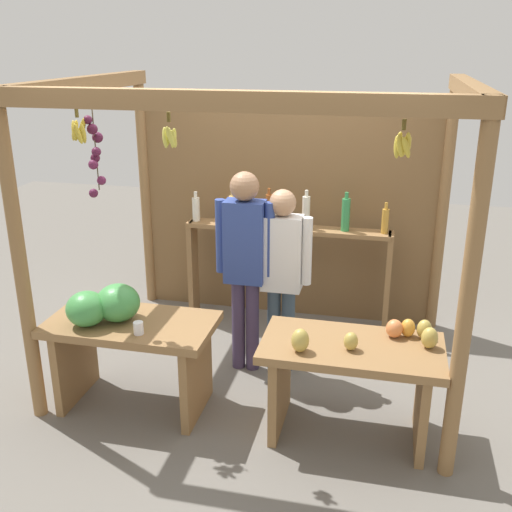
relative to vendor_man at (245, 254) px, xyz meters
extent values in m
plane|color=slate|center=(0.12, 0.09, -1.02)|extent=(12.00, 12.00, 0.00)
cylinder|color=olive|center=(-1.34, -1.00, 0.16)|extent=(0.10, 0.10, 2.37)
cylinder|color=olive|center=(1.58, -1.00, 0.16)|extent=(0.10, 0.10, 2.37)
cylinder|color=olive|center=(-1.34, 1.17, 0.16)|extent=(0.10, 0.10, 2.37)
cylinder|color=olive|center=(1.58, 1.17, 0.16)|extent=(0.10, 0.10, 2.37)
cube|color=olive|center=(0.12, -1.00, 1.28)|extent=(3.01, 0.12, 0.12)
cube|color=olive|center=(-1.34, 0.09, 1.28)|extent=(0.12, 2.27, 0.12)
cube|color=olive|center=(1.58, 0.09, 1.28)|extent=(0.12, 2.27, 0.12)
cube|color=brown|center=(0.12, 1.19, 0.04)|extent=(2.91, 0.04, 2.13)
cylinder|color=brown|center=(-0.90, -0.82, 1.17)|extent=(0.02, 0.02, 0.06)
ellipsoid|color=gold|center=(-0.87, -0.82, 1.04)|extent=(0.04, 0.06, 0.14)
ellipsoid|color=gold|center=(-0.89, -0.78, 1.08)|extent=(0.08, 0.05, 0.14)
ellipsoid|color=gold|center=(-0.94, -0.80, 1.06)|extent=(0.06, 0.07, 0.14)
ellipsoid|color=gold|center=(-0.92, -0.83, 1.06)|extent=(0.07, 0.07, 0.14)
ellipsoid|color=gold|center=(-0.88, -0.85, 1.05)|extent=(0.07, 0.05, 0.14)
cylinder|color=brown|center=(-0.24, -0.90, 1.17)|extent=(0.02, 0.02, 0.06)
ellipsoid|color=#D1CC4C|center=(-0.22, -0.90, 1.04)|extent=(0.04, 0.08, 0.13)
ellipsoid|color=#D1CC4C|center=(-0.23, -0.87, 1.04)|extent=(0.06, 0.05, 0.13)
ellipsoid|color=#D1CC4C|center=(-0.26, -0.88, 1.05)|extent=(0.06, 0.06, 0.14)
ellipsoid|color=#D1CC4C|center=(-0.27, -0.92, 1.05)|extent=(0.05, 0.06, 0.14)
ellipsoid|color=#D1CC4C|center=(-0.23, -0.94, 1.06)|extent=(0.07, 0.05, 0.14)
cylinder|color=brown|center=(1.14, -0.95, 1.17)|extent=(0.02, 0.02, 0.06)
ellipsoid|color=gold|center=(1.17, -0.95, 1.08)|extent=(0.04, 0.08, 0.13)
ellipsoid|color=gold|center=(1.16, -0.92, 1.05)|extent=(0.08, 0.06, 0.14)
ellipsoid|color=gold|center=(1.12, -0.91, 1.07)|extent=(0.06, 0.05, 0.14)
ellipsoid|color=gold|center=(1.11, -0.95, 1.05)|extent=(0.04, 0.07, 0.13)
ellipsoid|color=gold|center=(1.13, -0.97, 1.06)|extent=(0.05, 0.05, 0.13)
ellipsoid|color=gold|center=(1.16, -0.98, 1.06)|extent=(0.08, 0.06, 0.14)
cylinder|color=#4C422D|center=(-0.83, -0.74, 0.93)|extent=(0.01, 0.01, 0.55)
sphere|color=#47142D|center=(-0.85, -0.77, 1.12)|extent=(0.06, 0.06, 0.06)
sphere|color=#47142D|center=(-0.83, -0.76, 1.07)|extent=(0.07, 0.07, 0.07)
sphere|color=#47142D|center=(-0.82, -0.71, 1.00)|extent=(0.07, 0.07, 0.07)
sphere|color=#511938|center=(-0.82, -0.75, 0.92)|extent=(0.06, 0.06, 0.06)
sphere|color=#47142D|center=(-0.84, -0.74, 0.87)|extent=(0.06, 0.06, 0.06)
sphere|color=#601E42|center=(-0.85, -0.76, 0.83)|extent=(0.07, 0.07, 0.07)
sphere|color=#601E42|center=(-0.81, -0.74, 0.72)|extent=(0.06, 0.06, 0.06)
sphere|color=#511938|center=(-0.86, -0.77, 0.64)|extent=(0.06, 0.06, 0.06)
cube|color=olive|center=(-0.68, -0.73, -0.35)|extent=(1.22, 0.64, 0.06)
cube|color=olive|center=(-1.17, -0.73, -0.70)|extent=(0.06, 0.58, 0.65)
cube|color=olive|center=(-0.19, -0.73, -0.70)|extent=(0.06, 0.58, 0.65)
ellipsoid|color=#429347|center=(-0.95, -0.86, -0.19)|extent=(0.38, 0.38, 0.25)
ellipsoid|color=#429347|center=(-0.77, -0.73, -0.18)|extent=(0.42, 0.42, 0.28)
cylinder|color=white|center=(-0.54, -0.91, -0.27)|extent=(0.07, 0.07, 0.09)
cube|color=olive|center=(0.92, -0.73, -0.35)|extent=(1.22, 0.64, 0.06)
cube|color=olive|center=(0.43, -0.73, -0.70)|extent=(0.06, 0.58, 0.65)
cube|color=olive|center=(1.41, -0.73, -0.70)|extent=(0.06, 0.58, 0.65)
ellipsoid|color=#E07F47|center=(1.19, -0.56, -0.25)|extent=(0.16, 0.16, 0.13)
ellipsoid|color=#B79E47|center=(1.39, -0.53, -0.25)|extent=(0.11, 0.11, 0.14)
ellipsoid|color=gold|center=(1.29, -0.53, -0.25)|extent=(0.12, 0.12, 0.13)
ellipsoid|color=#B79E47|center=(0.92, -0.81, -0.25)|extent=(0.13, 0.13, 0.13)
ellipsoid|color=#B79E47|center=(0.59, -0.91, -0.24)|extent=(0.15, 0.15, 0.16)
ellipsoid|color=#B79E47|center=(1.42, -0.67, -0.24)|extent=(0.15, 0.15, 0.15)
cube|color=olive|center=(-0.76, 0.90, -0.52)|extent=(0.05, 0.20, 1.00)
cube|color=olive|center=(1.14, 0.90, -0.52)|extent=(0.05, 0.20, 1.00)
cube|color=olive|center=(0.19, 0.90, -0.04)|extent=(1.89, 0.22, 0.04)
cylinder|color=silver|center=(-0.71, 0.90, 0.09)|extent=(0.07, 0.07, 0.23)
cylinder|color=silver|center=(-0.71, 0.90, 0.23)|extent=(0.03, 0.03, 0.06)
cylinder|color=#D8B266|center=(-0.34, 0.90, 0.11)|extent=(0.08, 0.08, 0.26)
cylinder|color=#D8B266|center=(-0.34, 0.90, 0.27)|extent=(0.03, 0.03, 0.06)
cylinder|color=#994C1E|center=(0.01, 0.90, 0.12)|extent=(0.06, 0.06, 0.30)
cylinder|color=#994C1E|center=(0.01, 0.90, 0.30)|extent=(0.03, 0.03, 0.06)
cylinder|color=silver|center=(0.36, 0.90, 0.12)|extent=(0.07, 0.07, 0.30)
cylinder|color=silver|center=(0.36, 0.90, 0.30)|extent=(0.03, 0.03, 0.06)
cylinder|color=#338C4C|center=(0.72, 0.90, 0.13)|extent=(0.08, 0.08, 0.30)
cylinder|color=#338C4C|center=(0.72, 0.90, 0.30)|extent=(0.03, 0.03, 0.06)
cylinder|color=gold|center=(1.07, 0.90, 0.09)|extent=(0.06, 0.06, 0.22)
cylinder|color=gold|center=(1.07, 0.90, 0.23)|extent=(0.03, 0.03, 0.06)
cylinder|color=#423453|center=(-0.06, 0.00, -0.63)|extent=(0.11, 0.11, 0.79)
cylinder|color=#423453|center=(0.06, 0.00, -0.63)|extent=(0.11, 0.11, 0.79)
cube|color=#2D428C|center=(0.00, 0.00, 0.11)|extent=(0.32, 0.19, 0.67)
cylinder|color=#2D428C|center=(-0.20, 0.00, 0.14)|extent=(0.08, 0.08, 0.60)
cylinder|color=#2D428C|center=(0.20, 0.00, 0.14)|extent=(0.08, 0.08, 0.60)
sphere|color=#997051|center=(0.00, 0.00, 0.56)|extent=(0.23, 0.23, 0.23)
cylinder|color=#384A5A|center=(0.23, 0.06, -0.66)|extent=(0.11, 0.11, 0.73)
cylinder|color=#384A5A|center=(0.35, 0.06, -0.66)|extent=(0.11, 0.11, 0.73)
cube|color=white|center=(0.29, 0.06, 0.01)|extent=(0.32, 0.19, 0.62)
cylinder|color=white|center=(0.09, 0.06, 0.04)|extent=(0.08, 0.08, 0.55)
cylinder|color=white|center=(0.49, 0.06, 0.04)|extent=(0.08, 0.08, 0.55)
sphere|color=tan|center=(0.29, 0.06, 0.43)|extent=(0.21, 0.21, 0.21)
camera|label=1|loc=(1.09, -4.37, 1.60)|focal=41.94mm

